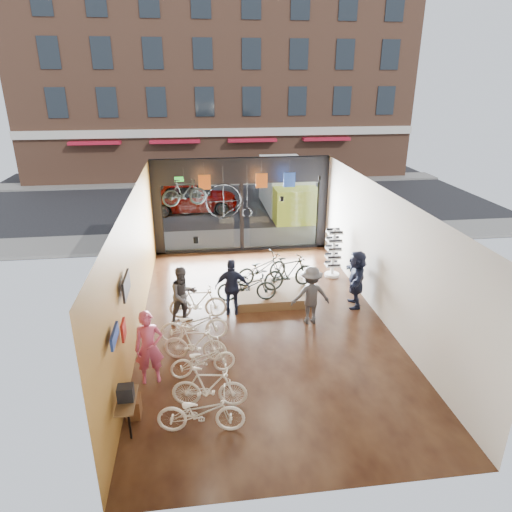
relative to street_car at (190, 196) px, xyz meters
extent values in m
cube|color=black|center=(2.13, -12.00, -0.86)|extent=(7.00, 12.00, 0.04)
cube|color=black|center=(2.13, -12.00, 2.98)|extent=(7.00, 12.00, 0.04)
cube|color=#9E6D26|center=(-1.39, -12.00, 1.06)|extent=(0.04, 12.00, 3.80)
cube|color=beige|center=(5.65, -12.00, 1.06)|extent=(0.04, 12.00, 3.80)
cube|color=beige|center=(2.13, -18.02, 1.06)|extent=(7.00, 0.04, 3.80)
cube|color=#198C26|center=(-0.27, -6.12, 2.21)|extent=(0.35, 0.06, 0.18)
cube|color=black|center=(2.13, 3.00, -0.85)|extent=(30.00, 18.00, 0.02)
cube|color=slate|center=(2.13, -4.80, -0.78)|extent=(30.00, 2.40, 0.12)
cube|color=slate|center=(2.13, 7.00, -0.78)|extent=(30.00, 2.00, 0.12)
cube|color=brown|center=(2.13, 9.50, 6.16)|extent=(26.00, 5.00, 14.00)
imported|color=gray|center=(0.00, 0.00, 0.00)|extent=(4.91, 1.98, 1.67)
imported|color=silver|center=(0.27, -16.24, -0.37)|extent=(1.83, 0.80, 0.93)
imported|color=silver|center=(0.46, -15.51, -0.34)|extent=(1.70, 0.70, 0.99)
imported|color=silver|center=(0.34, -14.34, -0.42)|extent=(1.65, 0.82, 0.83)
imported|color=silver|center=(0.17, -13.71, -0.35)|extent=(1.67, 0.83, 0.96)
imported|color=silver|center=(0.14, -12.79, -0.36)|extent=(1.84, 0.70, 0.96)
imported|color=silver|center=(0.27, -11.53, -0.33)|extent=(1.72, 0.56, 1.02)
cube|color=brown|center=(2.61, -10.54, -0.69)|extent=(2.40, 1.80, 0.30)
imported|color=black|center=(1.76, -11.17, -0.06)|extent=(1.83, 0.71, 0.95)
imported|color=black|center=(3.22, -10.47, 0.01)|extent=(1.90, 1.01, 1.10)
imported|color=black|center=(2.40, -9.91, -0.04)|extent=(1.98, 1.34, 0.99)
imported|color=#CC4C72|center=(-0.87, -14.43, 0.07)|extent=(0.72, 0.52, 1.82)
imported|color=#3F3F44|center=(-0.13, -11.75, 0.03)|extent=(1.05, 0.97, 1.74)
imported|color=#161C33|center=(1.30, -11.41, 0.04)|extent=(1.09, 0.58, 1.76)
imported|color=#3F3F44|center=(3.49, -12.22, 0.04)|extent=(1.14, 0.66, 1.74)
imported|color=#161C33|center=(5.13, -11.37, 0.08)|extent=(0.94, 1.78, 1.83)
imported|color=black|center=(-0.05, -7.80, 2.09)|extent=(1.64, 0.81, 0.95)
cube|color=#CC5919|center=(0.69, -6.80, 2.21)|extent=(0.45, 0.03, 0.55)
cube|color=#CC5919|center=(2.83, -6.80, 2.21)|extent=(0.45, 0.03, 0.55)
cube|color=#1E3F99|center=(3.90, -6.80, 2.21)|extent=(0.45, 0.03, 0.55)
camera|label=1|loc=(0.41, -23.65, 5.89)|focal=32.00mm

